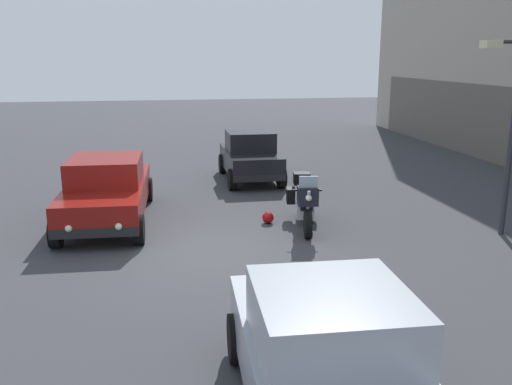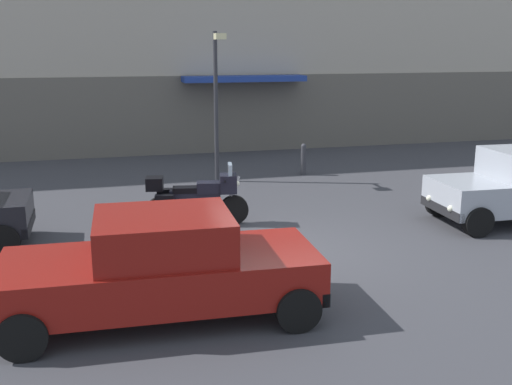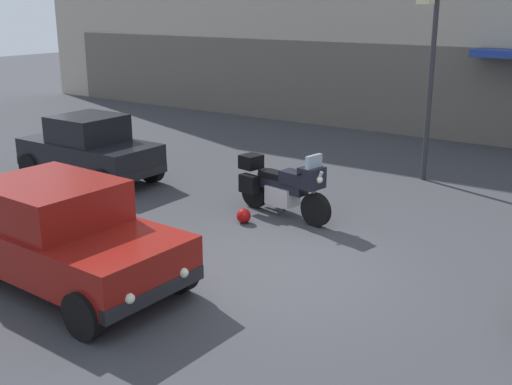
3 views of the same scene
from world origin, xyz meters
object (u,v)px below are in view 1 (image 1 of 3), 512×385
streetlamp_curbside (507,116)px  motorcycle (305,200)px  helmet (268,218)px  car_hatchback_near (327,362)px  car_sedan_far (107,189)px  car_compact_side (250,156)px

streetlamp_curbside → motorcycle: bearing=-108.2°
helmet → car_hatchback_near: (7.39, -0.84, 0.67)m
helmet → car_hatchback_near: car_hatchback_near is taller
car_hatchback_near → car_sedan_far: 8.72m
car_hatchback_near → car_compact_side: (-12.09, 1.19, -0.04)m
car_hatchback_near → streetlamp_curbside: streetlamp_curbside is taller
car_hatchback_near → car_sedan_far: bearing=21.4°
car_sedan_far → car_compact_side: bearing=135.6°
car_sedan_far → car_compact_side: size_ratio=1.33×
helmet → car_hatchback_near: 7.47m
car_compact_side → streetlamp_curbside: 8.01m
helmet → car_sedan_far: car_sedan_far is taller
motorcycle → car_compact_side: 5.09m
motorcycle → helmet: (-0.37, -0.79, -0.48)m
motorcycle → streetlamp_curbside: size_ratio=0.53×
car_hatchback_near → streetlamp_curbside: bearing=-42.7°
car_sedan_far → streetlamp_curbside: bearing=75.7°
car_sedan_far → car_compact_side: (-3.86, 4.08, -0.01)m
car_compact_side → streetlamp_curbside: bearing=-145.1°
motorcycle → car_sedan_far: (-1.21, -4.52, 0.16)m
car_sedan_far → car_compact_side: same height
motorcycle → helmet: size_ratio=8.04×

